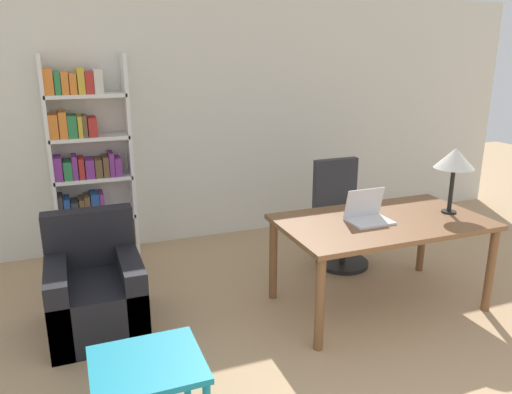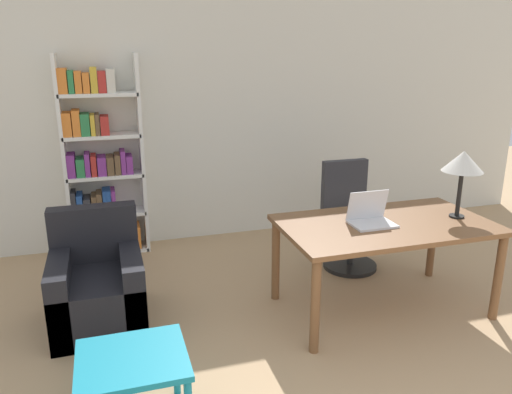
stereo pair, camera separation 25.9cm
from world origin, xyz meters
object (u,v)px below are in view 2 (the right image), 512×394
armchair (98,288)px  office_chair (348,221)px  desk (385,233)px  side_table_blue (133,368)px  laptop (370,217)px  bookshelf (100,167)px  table_lamp (463,163)px

armchair → office_chair: bearing=10.0°
armchair → desk: bearing=-11.8°
side_table_blue → laptop: bearing=23.5°
laptop → bookshelf: bookshelf is taller
laptop → side_table_blue: (-1.94, -0.84, -0.42)m
desk → bookshelf: size_ratio=0.82×
desk → table_lamp: table_lamp is taller
office_chair → armchair: office_chair is taller
desk → laptop: laptop is taller
desk → table_lamp: bearing=-4.2°
laptop → armchair: laptop is taller
desk → armchair: armchair is taller
armchair → bookshelf: bookshelf is taller
laptop → side_table_blue: size_ratio=0.56×
table_lamp → bookshelf: (-2.82, 2.00, -0.29)m
table_lamp → bookshelf: bookshelf is taller
laptop → table_lamp: bearing=-4.6°
office_chair → side_table_blue: 2.81m
desk → bookshelf: bearing=138.2°
laptop → table_lamp: (0.78, -0.06, 0.41)m
laptop → table_lamp: 0.88m
bookshelf → office_chair: bearing=-24.5°
side_table_blue → desk: bearing=21.7°
bookshelf → side_table_blue: bearing=-87.7°
table_lamp → office_chair: 1.31m
table_lamp → side_table_blue: bearing=-163.9°
desk → office_chair: bearing=81.0°
table_lamp → armchair: (-2.90, 0.52, -0.94)m
office_chair → side_table_blue: bearing=-142.1°
desk → laptop: (-0.14, 0.01, 0.15)m
desk → office_chair: 0.93m
office_chair → laptop: bearing=-107.6°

